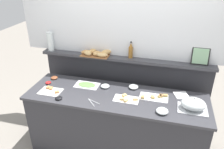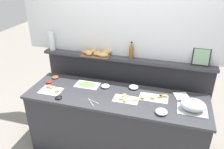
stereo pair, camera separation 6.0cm
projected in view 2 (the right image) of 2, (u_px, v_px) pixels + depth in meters
The scene contains 21 objects.
ground_plane at pixel (124, 124), 3.85m from camera, with size 12.00×12.00×0.00m, color gray.
buffet_counter at pixel (115, 124), 3.13m from camera, with size 2.37×0.73×0.93m.
back_ledge_unit at pixel (125, 92), 3.50m from camera, with size 2.48×0.22×1.28m.
upper_wall_panel at pixel (128, 8), 2.95m from camera, with size 3.08×0.08×1.32m, color silver.
sandwich_platter_side at pixel (154, 98), 2.86m from camera, with size 0.36×0.19×0.04m.
sandwich_platter_front at pixel (51, 90), 3.03m from camera, with size 0.29×0.21×0.04m.
sandwich_platter_rear at pixel (126, 99), 2.83m from camera, with size 0.32×0.18×0.04m.
cold_cuts_platter at pixel (87, 85), 3.16m from camera, with size 0.34×0.21×0.02m.
serving_cloche at pixel (193, 106), 2.59m from camera, with size 0.34×0.24×0.17m.
glass_bowl_large at pixel (161, 112), 2.57m from camera, with size 0.14×0.14×0.06m.
glass_bowl_medium at pixel (105, 86), 3.10m from camera, with size 0.12×0.12×0.05m.
glass_bowl_small at pixel (134, 87), 3.07m from camera, with size 0.13×0.13×0.05m.
condiment_bowl_dark at pixel (49, 82), 3.22m from camera, with size 0.08×0.08×0.03m, color red.
condiment_bowl_teal at pixel (59, 97), 2.85m from camera, with size 0.09×0.09×0.03m, color black.
condiment_bowl_red at pixel (55, 77), 3.35m from camera, with size 0.10×0.10×0.04m, color brown.
serving_tongs at pixel (92, 102), 2.79m from camera, with size 0.17×0.14×0.01m.
napkin_stack at pixel (182, 96), 2.89m from camera, with size 0.17×0.17×0.02m, color white.
vinegar_bottle_amber at pixel (131, 51), 3.11m from camera, with size 0.06×0.06×0.24m.
bread_basket at pixel (97, 53), 3.22m from camera, with size 0.45×0.28×0.08m.
framed_picture at pixel (201, 57), 2.89m from camera, with size 0.22×0.07×0.23m.
water_carafe at pixel (52, 41), 3.38m from camera, with size 0.09×0.09×0.28m, color silver.
Camera 2 is at (0.65, -2.40, 2.50)m, focal length 36.05 mm.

